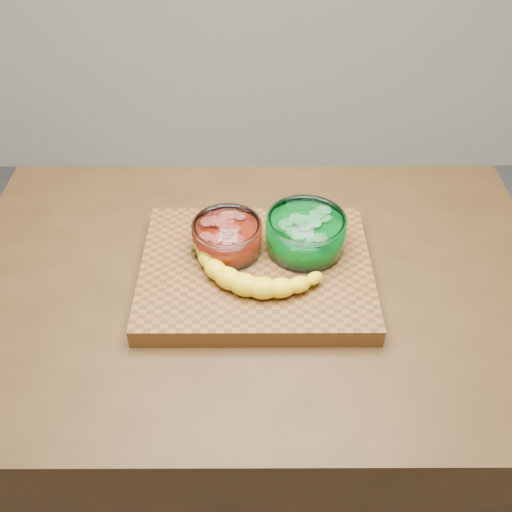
{
  "coord_description": "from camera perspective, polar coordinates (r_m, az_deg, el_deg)",
  "views": [
    {
      "loc": [
        -0.0,
        -0.81,
        1.7
      ],
      "look_at": [
        0.0,
        0.0,
        0.96
      ],
      "focal_mm": 40.0,
      "sensor_mm": 36.0,
      "label": 1
    }
  ],
  "objects": [
    {
      "name": "ground",
      "position": [
        1.89,
        0.0,
        -21.98
      ],
      "size": [
        3.5,
        3.5,
        0.0
      ],
      "primitive_type": "plane",
      "color": "#5E5E63",
      "rests_on": "ground"
    },
    {
      "name": "counter",
      "position": [
        1.49,
        0.0,
        -14.56
      ],
      "size": [
        1.2,
        0.8,
        0.9
      ],
      "primitive_type": "cube",
      "color": "#462E15",
      "rests_on": "ground"
    },
    {
      "name": "cutting_board",
      "position": [
        1.13,
        0.0,
        -1.5
      ],
      "size": [
        0.45,
        0.35,
        0.04
      ],
      "primitive_type": "cube",
      "color": "brown",
      "rests_on": "counter"
    },
    {
      "name": "bowl_red",
      "position": [
        1.12,
        -2.9,
        1.89
      ],
      "size": [
        0.14,
        0.14,
        0.06
      ],
      "color": "white",
      "rests_on": "cutting_board"
    },
    {
      "name": "bowl_green",
      "position": [
        1.13,
        4.97,
        2.25
      ],
      "size": [
        0.16,
        0.16,
        0.07
      ],
      "color": "white",
      "rests_on": "cutting_board"
    },
    {
      "name": "banana",
      "position": [
        1.08,
        0.09,
        -1.12
      ],
      "size": [
        0.28,
        0.18,
        0.04
      ],
      "primitive_type": null,
      "color": "yellow",
      "rests_on": "cutting_board"
    }
  ]
}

